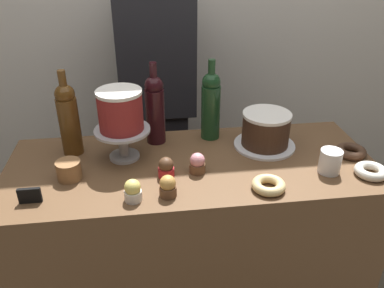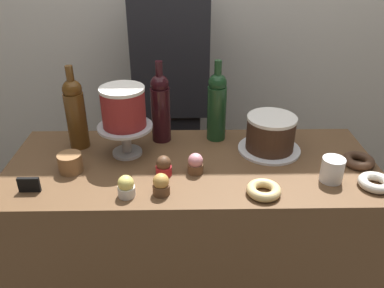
{
  "view_description": "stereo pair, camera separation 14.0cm",
  "coord_description": "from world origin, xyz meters",
  "px_view_note": "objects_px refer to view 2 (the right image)",
  "views": [
    {
      "loc": [
        -0.16,
        -1.22,
        1.65
      ],
      "look_at": [
        0.0,
        0.0,
        0.98
      ],
      "focal_mm": 36.81,
      "sensor_mm": 36.0,
      "label": 1
    },
    {
      "loc": [
        -0.02,
        -1.23,
        1.65
      ],
      "look_at": [
        0.0,
        0.0,
        0.98
      ],
      "focal_mm": 36.81,
      "sensor_mm": 36.0,
      "label": 2
    }
  ],
  "objects_px": {
    "donut_glazed": "(264,190)",
    "wine_bottle_dark_red": "(161,107)",
    "cupcake_caramel": "(161,185)",
    "cookie_stack": "(70,163)",
    "cake_stand_pedestal": "(126,135)",
    "wine_bottle_green": "(217,105)",
    "chocolate_round_cake": "(271,133)",
    "price_sign_chalkboard": "(29,185)",
    "white_layer_cake": "(123,107)",
    "coffee_cup_ceramic": "(332,170)",
    "donut_chocolate": "(359,161)",
    "cupcake_strawberry": "(195,164)",
    "donut_sugar": "(375,183)",
    "cupcake_lemon": "(126,187)",
    "barista_figure": "(172,111)",
    "wine_bottle_amber": "(75,112)",
    "cupcake_chocolate": "(164,166)"
  },
  "relations": [
    {
      "from": "coffee_cup_ceramic",
      "to": "donut_glazed",
      "type": "bearing_deg",
      "value": -162.52
    },
    {
      "from": "donut_glazed",
      "to": "coffee_cup_ceramic",
      "type": "distance_m",
      "value": 0.26
    },
    {
      "from": "cupcake_strawberry",
      "to": "cake_stand_pedestal",
      "type": "bearing_deg",
      "value": 152.13
    },
    {
      "from": "wine_bottle_amber",
      "to": "cookie_stack",
      "type": "bearing_deg",
      "value": -86.59
    },
    {
      "from": "wine_bottle_dark_red",
      "to": "donut_glazed",
      "type": "xyz_separation_m",
      "value": [
        0.35,
        -0.39,
        -0.13
      ]
    },
    {
      "from": "chocolate_round_cake",
      "to": "donut_glazed",
      "type": "relative_size",
      "value": 1.66
    },
    {
      "from": "cupcake_lemon",
      "to": "donut_glazed",
      "type": "relative_size",
      "value": 0.66
    },
    {
      "from": "white_layer_cake",
      "to": "barista_figure",
      "type": "height_order",
      "value": "barista_figure"
    },
    {
      "from": "price_sign_chalkboard",
      "to": "chocolate_round_cake",
      "type": "bearing_deg",
      "value": 17.37
    },
    {
      "from": "wine_bottle_amber",
      "to": "cake_stand_pedestal",
      "type": "bearing_deg",
      "value": -18.89
    },
    {
      "from": "cake_stand_pedestal",
      "to": "price_sign_chalkboard",
      "type": "height_order",
      "value": "cake_stand_pedestal"
    },
    {
      "from": "cake_stand_pedestal",
      "to": "barista_figure",
      "type": "height_order",
      "value": "barista_figure"
    },
    {
      "from": "wine_bottle_green",
      "to": "cupcake_caramel",
      "type": "distance_m",
      "value": 0.45
    },
    {
      "from": "cake_stand_pedestal",
      "to": "cupcake_caramel",
      "type": "distance_m",
      "value": 0.3
    },
    {
      "from": "cupcake_strawberry",
      "to": "price_sign_chalkboard",
      "type": "xyz_separation_m",
      "value": [
        -0.54,
        -0.11,
        -0.01
      ]
    },
    {
      "from": "cookie_stack",
      "to": "donut_chocolate",
      "type": "bearing_deg",
      "value": 1.4
    },
    {
      "from": "cupcake_strawberry",
      "to": "price_sign_chalkboard",
      "type": "bearing_deg",
      "value": -168.85
    },
    {
      "from": "cupcake_lemon",
      "to": "cookie_stack",
      "type": "distance_m",
      "value": 0.26
    },
    {
      "from": "cupcake_chocolate",
      "to": "chocolate_round_cake",
      "type": "bearing_deg",
      "value": 22.71
    },
    {
      "from": "donut_chocolate",
      "to": "price_sign_chalkboard",
      "type": "xyz_separation_m",
      "value": [
        -1.13,
        -0.15,
        0.01
      ]
    },
    {
      "from": "wine_bottle_amber",
      "to": "donut_chocolate",
      "type": "bearing_deg",
      "value": -8.7
    },
    {
      "from": "donut_glazed",
      "to": "wine_bottle_dark_red",
      "type": "bearing_deg",
      "value": 131.89
    },
    {
      "from": "cookie_stack",
      "to": "price_sign_chalkboard",
      "type": "height_order",
      "value": "cookie_stack"
    },
    {
      "from": "donut_glazed",
      "to": "donut_chocolate",
      "type": "bearing_deg",
      "value": 25.22
    },
    {
      "from": "cupcake_lemon",
      "to": "barista_figure",
      "type": "relative_size",
      "value": 0.05
    },
    {
      "from": "cake_stand_pedestal",
      "to": "wine_bottle_green",
      "type": "height_order",
      "value": "wine_bottle_green"
    },
    {
      "from": "white_layer_cake",
      "to": "cupcake_caramel",
      "type": "height_order",
      "value": "white_layer_cake"
    },
    {
      "from": "donut_sugar",
      "to": "donut_chocolate",
      "type": "distance_m",
      "value": 0.14
    },
    {
      "from": "barista_figure",
      "to": "cookie_stack",
      "type": "bearing_deg",
      "value": -117.2
    },
    {
      "from": "barista_figure",
      "to": "chocolate_round_cake",
      "type": "bearing_deg",
      "value": -53.11
    },
    {
      "from": "donut_sugar",
      "to": "barista_figure",
      "type": "distance_m",
      "value": 1.04
    },
    {
      "from": "wine_bottle_green",
      "to": "cupcake_lemon",
      "type": "distance_m",
      "value": 0.52
    },
    {
      "from": "wine_bottle_dark_red",
      "to": "wine_bottle_green",
      "type": "bearing_deg",
      "value": 2.25
    },
    {
      "from": "cake_stand_pedestal",
      "to": "donut_glazed",
      "type": "xyz_separation_m",
      "value": [
        0.47,
        -0.27,
        -0.07
      ]
    },
    {
      "from": "chocolate_round_cake",
      "to": "price_sign_chalkboard",
      "type": "distance_m",
      "value": 0.87
    },
    {
      "from": "cupcake_strawberry",
      "to": "cookie_stack",
      "type": "distance_m",
      "value": 0.44
    },
    {
      "from": "wine_bottle_green",
      "to": "cupcake_caramel",
      "type": "xyz_separation_m",
      "value": [
        -0.2,
        -0.39,
        -0.11
      ]
    },
    {
      "from": "wine_bottle_amber",
      "to": "cupcake_chocolate",
      "type": "xyz_separation_m",
      "value": [
        0.34,
        -0.22,
        -0.11
      ]
    },
    {
      "from": "cake_stand_pedestal",
      "to": "donut_sugar",
      "type": "xyz_separation_m",
      "value": [
        0.85,
        -0.23,
        -0.07
      ]
    },
    {
      "from": "cake_stand_pedestal",
      "to": "donut_chocolate",
      "type": "xyz_separation_m",
      "value": [
        0.85,
        -0.09,
        -0.07
      ]
    },
    {
      "from": "donut_sugar",
      "to": "barista_figure",
      "type": "xyz_separation_m",
      "value": [
        -0.7,
        0.77,
        -0.08
      ]
    },
    {
      "from": "cake_stand_pedestal",
      "to": "wine_bottle_green",
      "type": "bearing_deg",
      "value": 19.8
    },
    {
      "from": "cake_stand_pedestal",
      "to": "cupcake_strawberry",
      "type": "relative_size",
      "value": 2.73
    },
    {
      "from": "white_layer_cake",
      "to": "coffee_cup_ceramic",
      "type": "xyz_separation_m",
      "value": [
        0.71,
        -0.19,
        -0.15
      ]
    },
    {
      "from": "chocolate_round_cake",
      "to": "wine_bottle_green",
      "type": "xyz_separation_m",
      "value": [
        -0.2,
        0.11,
        0.07
      ]
    },
    {
      "from": "cupcake_caramel",
      "to": "wine_bottle_green",
      "type": "bearing_deg",
      "value": 62.27
    },
    {
      "from": "cupcake_strawberry",
      "to": "donut_sugar",
      "type": "xyz_separation_m",
      "value": [
        0.59,
        -0.1,
        -0.02
      ]
    },
    {
      "from": "coffee_cup_ceramic",
      "to": "cupcake_caramel",
      "type": "bearing_deg",
      "value": -173.24
    },
    {
      "from": "wine_bottle_green",
      "to": "wine_bottle_amber",
      "type": "height_order",
      "value": "same"
    },
    {
      "from": "cupcake_caramel",
      "to": "cookie_stack",
      "type": "distance_m",
      "value": 0.36
    }
  ]
}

